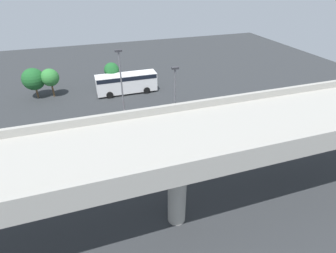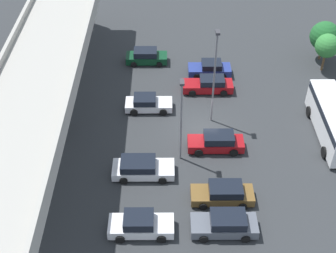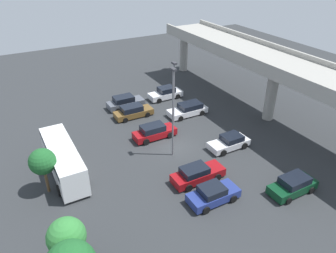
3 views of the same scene
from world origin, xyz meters
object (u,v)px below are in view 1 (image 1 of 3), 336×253
tree_front_left (112,70)px  tree_front_centre (50,78)px  parked_car_4 (84,129)px  lamp_post_near_aisle (122,86)px  parked_car_2 (157,117)px  parked_car_1 (200,111)px  parked_car_8 (201,141)px  parked_car_5 (57,132)px  shuttle_bus (127,82)px  tree_front_right (33,79)px  parked_car_3 (119,156)px  parked_car_7 (248,131)px  parked_car_6 (25,176)px  lamp_post_mid_lot (175,97)px  parked_car_0 (221,108)px

tree_front_left → tree_front_centre: size_ratio=1.02×
parked_car_4 → lamp_post_near_aisle: size_ratio=0.54×
parked_car_2 → parked_car_1: bearing=90.3°
parked_car_8 → lamp_post_near_aisle: 10.11m
parked_car_5 → tree_front_left: 14.12m
parked_car_5 → parked_car_8: 15.54m
parked_car_4 → parked_car_5: size_ratio=1.13×
parked_car_1 → lamp_post_near_aisle: (9.45, 0.17, 4.53)m
parked_car_8 → shuttle_bus: 16.83m
shuttle_bus → tree_front_right: bearing=-10.6°
parked_car_3 → parked_car_7: parked_car_7 is taller
parked_car_6 → lamp_post_mid_lot: bearing=-77.5°
lamp_post_mid_lot → tree_front_centre: lamp_post_mid_lot is taller
parked_car_1 → parked_car_6: bearing=-71.8°
parked_car_3 → parked_car_6: parked_car_6 is taller
parked_car_0 → lamp_post_near_aisle: lamp_post_near_aisle is taller
parked_car_5 → lamp_post_mid_lot: bearing=74.9°
parked_car_4 → parked_car_6: bearing=-39.8°
parked_car_1 → parked_car_4: 14.01m
parked_car_0 → lamp_post_near_aisle: (12.30, 0.02, 4.49)m
shuttle_bus → tree_front_right: tree_front_right is taller
parked_car_8 → lamp_post_near_aisle: size_ratio=0.54×
tree_front_centre → parked_car_7: bearing=138.7°
parked_car_0 → parked_car_8: 8.21m
parked_car_2 → tree_front_centre: (12.02, -12.01, 2.11)m
shuttle_bus → lamp_post_mid_lot: lamp_post_mid_lot is taller
parked_car_2 → parked_car_7: 10.43m
parked_car_1 → parked_car_7: (-2.87, 6.05, 0.02)m
parked_car_2 → parked_car_8: 6.82m
parked_car_4 → tree_front_left: (-4.89, -11.90, 2.35)m
parked_car_5 → tree_front_centre: (0.80, -11.74, 2.17)m
parked_car_3 → tree_front_centre: size_ratio=1.06×
parked_car_0 → shuttle_bus: 14.40m
parked_car_0 → parked_car_4: bearing=-90.2°
parked_car_1 → lamp_post_mid_lot: size_ratio=0.61×
tree_front_left → tree_front_right: (10.73, -0.48, -0.29)m
parked_car_2 → parked_car_7: (-8.52, 6.02, -0.03)m
lamp_post_mid_lot → tree_front_centre: bearing=-48.9°
parked_car_5 → tree_front_left: bearing=146.2°
parked_car_8 → tree_front_right: bearing=42.8°
parked_car_1 → shuttle_bus: shuttle_bus is taller
parked_car_1 → parked_car_4: same height
parked_car_0 → parked_car_8: parked_car_0 is taller
parked_car_2 → tree_front_left: (3.47, -11.84, 2.30)m
parked_car_5 → parked_car_1: bearing=89.2°
parked_car_0 → tree_front_centre: 23.93m
parked_car_6 → shuttle_bus: 20.17m
lamp_post_mid_lot → tree_front_left: size_ratio=1.84×
parked_car_5 → parked_car_6: bearing=-19.7°
parked_car_8 → shuttle_bus: (4.65, -16.14, 1.03)m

